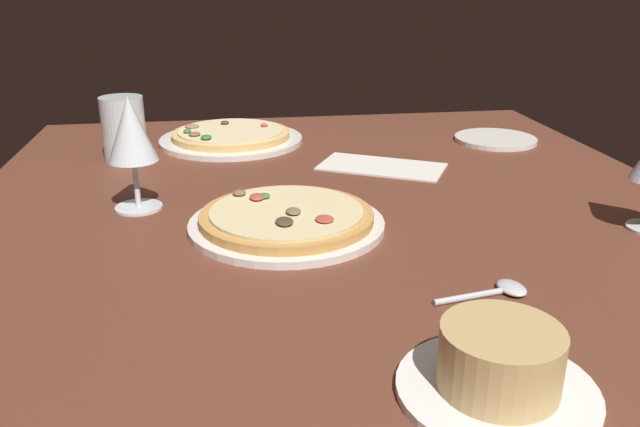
% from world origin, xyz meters
% --- Properties ---
extents(dining_table, '(1.50, 1.10, 0.04)m').
position_xyz_m(dining_table, '(0.00, 0.00, 0.02)').
color(dining_table, brown).
rests_on(dining_table, ground).
extents(pizza_main, '(0.27, 0.27, 0.03)m').
position_xyz_m(pizza_main, '(-0.06, -0.08, 0.05)').
color(pizza_main, silver).
rests_on(pizza_main, dining_table).
extents(pizza_side, '(0.29, 0.29, 0.03)m').
position_xyz_m(pizza_side, '(-0.53, -0.15, 0.05)').
color(pizza_side, silver).
rests_on(pizza_side, dining_table).
extents(ramekin_on_saucer, '(0.17, 0.17, 0.06)m').
position_xyz_m(ramekin_on_saucer, '(0.33, 0.05, 0.07)').
color(ramekin_on_saucer, white).
rests_on(ramekin_on_saucer, dining_table).
extents(wine_glass_far, '(0.07, 0.07, 0.16)m').
position_xyz_m(wine_glass_far, '(-0.17, -0.29, 0.15)').
color(wine_glass_far, silver).
rests_on(wine_glass_far, dining_table).
extents(water_glass, '(0.08, 0.08, 0.11)m').
position_xyz_m(water_glass, '(-0.44, -0.34, 0.09)').
color(water_glass, silver).
rests_on(water_glass, dining_table).
extents(side_plate, '(0.16, 0.16, 0.01)m').
position_xyz_m(side_plate, '(-0.46, 0.38, 0.04)').
color(side_plate, silver).
rests_on(side_plate, dining_table).
extents(paper_menu, '(0.20, 0.24, 0.00)m').
position_xyz_m(paper_menu, '(-0.32, 0.11, 0.04)').
color(paper_menu, silver).
rests_on(paper_menu, dining_table).
extents(spoon, '(0.04, 0.11, 0.01)m').
position_xyz_m(spoon, '(0.16, 0.13, 0.04)').
color(spoon, silver).
rests_on(spoon, dining_table).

